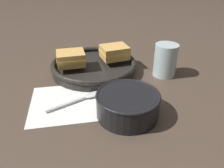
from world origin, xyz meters
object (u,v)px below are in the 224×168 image
at_px(spoon, 87,97).
at_px(skillet, 95,66).
at_px(sandwich_near_left, 72,58).
at_px(drinking_glass, 166,60).
at_px(soup_bowl, 128,103).
at_px(sandwich_near_right, 115,52).

height_order(spoon, skillet, skillet).
height_order(sandwich_near_left, drinking_glass, drinking_glass).
height_order(soup_bowl, sandwich_near_left, sandwich_near_left).
bearing_deg(soup_bowl, sandwich_near_right, 96.33).
xyz_separation_m(sandwich_near_left, sandwich_near_right, (0.15, 0.06, 0.00)).
relative_size(spoon, sandwich_near_left, 1.37).
bearing_deg(spoon, sandwich_near_right, 33.42).
xyz_separation_m(spoon, skillet, (0.01, 0.19, 0.01)).
bearing_deg(drinking_glass, sandwich_near_right, 162.66).
relative_size(soup_bowl, spoon, 1.07).
distance_m(spoon, skillet, 0.19).
relative_size(soup_bowl, sandwich_near_right, 1.40).
height_order(soup_bowl, sandwich_near_right, sandwich_near_right).
relative_size(sandwich_near_left, sandwich_near_right, 0.95).
bearing_deg(skillet, spoon, -93.23).
xyz_separation_m(soup_bowl, skillet, (-0.11, 0.26, -0.02)).
height_order(soup_bowl, drinking_glass, drinking_glass).
bearing_deg(soup_bowl, sandwich_near_left, 128.49).
bearing_deg(sandwich_near_right, soup_bowl, -83.67).
bearing_deg(sandwich_near_left, soup_bowl, -51.51).
bearing_deg(spoon, sandwich_near_left, 77.89).
bearing_deg(soup_bowl, spoon, 147.99).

